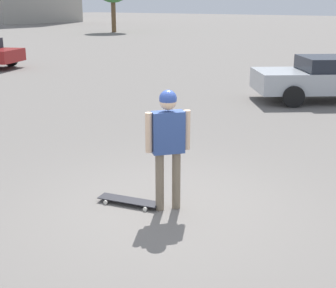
# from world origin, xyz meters

# --- Properties ---
(ground_plane) EXTENTS (220.00, 220.00, 0.00)m
(ground_plane) POSITION_xyz_m (0.00, 0.00, 0.00)
(ground_plane) COLOR slate
(person) EXTENTS (0.53, 0.44, 1.75)m
(person) POSITION_xyz_m (0.00, 0.00, 1.11)
(person) COLOR #7A6B56
(person) RESTS_ON ground_plane
(skateboard) EXTENTS (0.45, 0.98, 0.07)m
(skateboard) POSITION_xyz_m (-0.22, 0.56, 0.06)
(skateboard) COLOR #232328
(skateboard) RESTS_ON ground_plane
(car_parked_near) EXTENTS (4.30, 4.70, 1.34)m
(car_parked_near) POSITION_xyz_m (9.32, 0.66, 0.71)
(car_parked_near) COLOR #ADB2B7
(car_parked_near) RESTS_ON ground_plane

